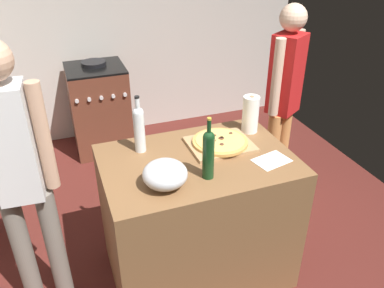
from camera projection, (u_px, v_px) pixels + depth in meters
ground_plane at (178, 198)px, 3.56m from camera, size 3.82×3.59×0.02m
kitchen_wall_rear at (130, 15)px, 4.17m from camera, size 3.82×0.10×2.60m
counter at (197, 218)px, 2.61m from camera, size 1.16×0.79×0.92m
cutting_board at (220, 144)px, 2.51m from camera, size 0.40×0.32×0.02m
pizza at (220, 141)px, 2.50m from camera, size 0.35×0.35×0.03m
mixing_bowl at (165, 174)px, 2.10m from camera, size 0.25×0.25×0.15m
paper_towel_roll at (250, 114)px, 2.63m from camera, size 0.11×0.11×0.26m
wine_bottle_dark at (208, 153)px, 2.13m from camera, size 0.07×0.07×0.37m
wine_bottle_amber at (139, 127)px, 2.38m from camera, size 0.07×0.07×0.37m
recipe_sheet at (272, 160)px, 2.36m from camera, size 0.24×0.19×0.00m
stove at (100, 108)px, 4.12m from camera, size 0.57×0.58×0.96m
person_in_stripes at (19, 173)px, 2.10m from camera, size 0.39×0.22×1.73m
person_in_red at (284, 95)px, 3.12m from camera, size 0.35×0.29×1.67m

